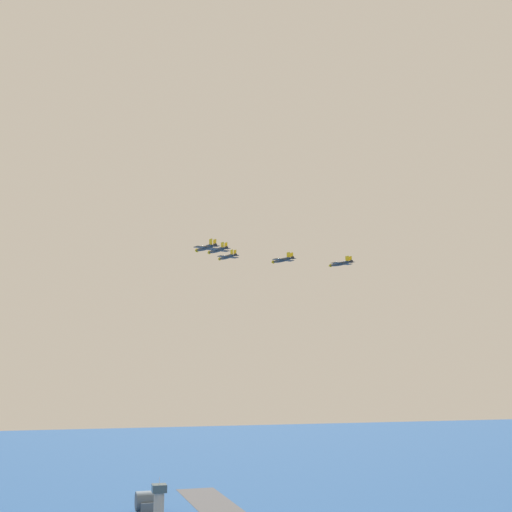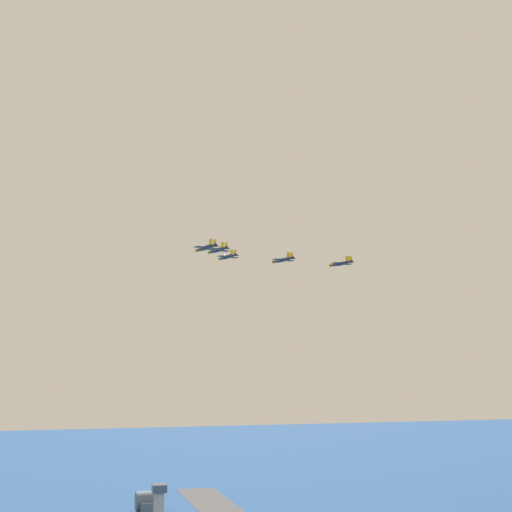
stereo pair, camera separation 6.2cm
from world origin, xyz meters
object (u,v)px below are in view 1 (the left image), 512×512
object	(u,v)px
hangar	(149,503)
jet_lead	(227,257)
jet_left_wingman	(217,250)
jet_left_outer	(205,248)
jet_right_wingman	(282,260)
jet_right_outer	(340,263)

from	to	relation	value
hangar	jet_lead	size ratio (longest dim) A/B	0.98
jet_left_wingman	jet_left_outer	world-z (taller)	jet_left_wingman
jet_left_outer	jet_lead	bearing A→B (deg)	-40.65
hangar	jet_lead	xyz separation A→B (m)	(-95.57, -20.79, 118.06)
jet_right_wingman	jet_right_outer	size ratio (longest dim) A/B	1.03
jet_left_wingman	jet_right_outer	bearing A→B (deg)	-111.94
jet_lead	jet_right_wingman	world-z (taller)	jet_lead
jet_lead	jet_right_outer	world-z (taller)	jet_lead
jet_left_wingman	jet_right_wingman	xyz separation A→B (m)	(10.33, -29.96, -1.01)
jet_left_wingman	jet_left_outer	distance (m)	24.71
jet_lead	jet_right_outer	distance (m)	49.18
jet_left_outer	jet_right_outer	world-z (taller)	jet_left_outer
jet_left_outer	jet_right_wingman	bearing A→B (deg)	-68.87
hangar	jet_left_outer	xyz separation A→B (m)	(-141.14, -2.98, 113.18)
hangar	jet_right_outer	world-z (taller)	jet_right_outer
hangar	jet_left_wingman	world-z (taller)	jet_left_wingman
hangar	jet_right_wingman	distance (m)	163.69
jet_right_wingman	jet_right_outer	bearing A→B (deg)	-140.11
jet_right_wingman	jet_right_outer	distance (m)	24.60
jet_lead	jet_left_wingman	bearing A→B (deg)	139.94
jet_lead	jet_left_wingman	world-z (taller)	jet_lead
jet_left_wingman	hangar	bearing A→B (deg)	-13.81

